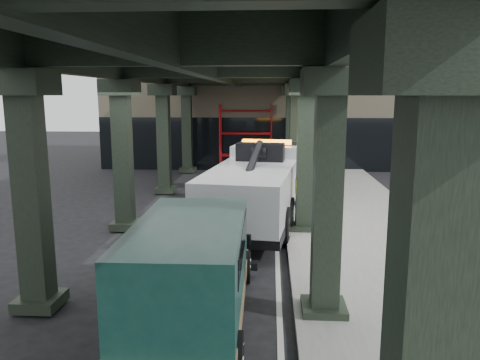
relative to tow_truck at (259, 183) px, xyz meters
The scene contains 8 objects.
ground 3.78m from the tow_truck, 107.63° to the right, with size 90.00×90.00×0.00m, color black.
sidewalk 3.93m from the tow_truck, 21.20° to the right, with size 5.00×40.00×0.15m, color gray.
lane_stripe 2.06m from the tow_truck, 64.36° to the right, with size 0.12×38.00×0.01m, color silver.
viaduct 4.49m from the tow_truck, 137.57° to the right, with size 7.40×32.00×6.40m.
building 16.89m from the tow_truck, 86.77° to the left, with size 22.00×10.00×8.00m, color #C6B793.
scaffolding 11.38m from the tow_truck, 95.35° to the left, with size 3.08×0.88×4.00m.
tow_truck is the anchor object (origin of this frame).
towed_van 7.92m from the tow_truck, 97.87° to the right, with size 2.25×5.43×2.19m.
Camera 1 is at (1.48, -13.05, 4.50)m, focal length 35.00 mm.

